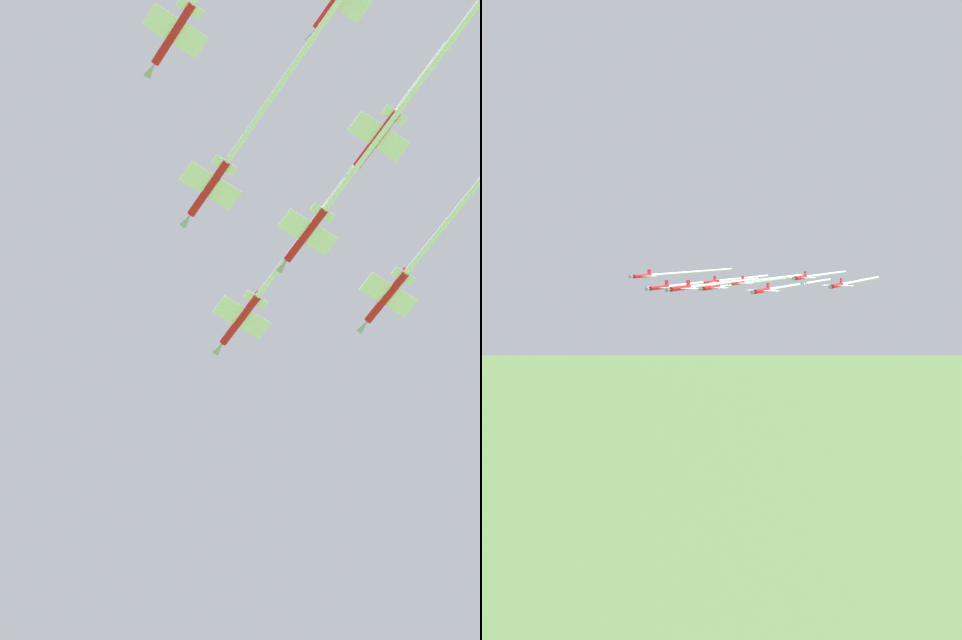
{
  "view_description": "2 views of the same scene",
  "coord_description": "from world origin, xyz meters",
  "views": [
    {
      "loc": [
        -46.59,
        75.58,
        2.95
      ],
      "look_at": [
        13.5,
        18.45,
        157.03
      ],
      "focal_mm": 66.87,
      "sensor_mm": 36.0,
      "label": 1
    },
    {
      "loc": [
        163.95,
        70.89,
        167.36
      ],
      "look_at": [
        10.05,
        28.02,
        149.13
      ],
      "focal_mm": 36.59,
      "sensor_mm": 36.0,
      "label": 2
    }
  ],
  "objects": [
    {
      "name": "jet_starboard_trail",
      "position": [
        -44.21,
        44.27,
        157.93
      ],
      "size": [
        55.44,
        13.32,
        2.41
      ],
      "rotation": [
        0.0,
        0.0,
        4.54
      ],
      "color": "red"
    },
    {
      "name": "jet_lead",
      "position": [
        -1.61,
        21.15,
        157.03
      ],
      "size": [
        55.12,
        13.26,
        2.41
      ],
      "rotation": [
        0.0,
        0.0,
        4.54
      ],
      "color": "red"
    },
    {
      "name": "jet_tail_end",
      "position": [
        -49.7,
        14.19,
        155.83
      ],
      "size": [
        55.72,
        13.36,
        2.41
      ],
      "rotation": [
        0.0,
        0.0,
        4.54
      ],
      "color": "red"
    },
    {
      "name": "jet_starboard_inner",
      "position": [
        -20.69,
        9.02,
        155.9
      ],
      "size": [
        58.19,
        13.81,
        2.41
      ],
      "rotation": [
        0.0,
        0.0,
        4.54
      ],
      "color": "red"
    },
    {
      "name": "jet_port_trail",
      "position": [
        -38.26,
        27.68,
        156.58
      ],
      "size": [
        63.12,
        14.68,
        2.41
      ],
      "rotation": [
        0.0,
        0.0,
        4.54
      ],
      "color": "red"
    },
    {
      "name": "jet_center_rear",
      "position": [
        -43.92,
        -2.36,
        158.19
      ],
      "size": [
        70.44,
        15.99,
        2.41
      ],
      "rotation": [
        0.0,
        0.0,
        4.54
      ],
      "color": "red"
    },
    {
      "name": "jet_port_outer",
      "position": [
        -25.12,
        25.34,
        156.23
      ],
      "size": [
        70.67,
        16.03,
        2.41
      ],
      "rotation": [
        0.0,
        0.0,
        4.54
      ],
      "color": "red"
    },
    {
      "name": "jet_port_inner",
      "position": [
        -18.9,
        39.75,
        155.95
      ],
      "size": [
        66.2,
        15.23,
        2.41
      ],
      "rotation": [
        0.0,
        0.0,
        4.54
      ],
      "color": "red"
    },
    {
      "name": "jet_starboard_outer",
      "position": [
        -26.59,
        56.65,
        156.82
      ],
      "size": [
        55.68,
        13.36,
        2.41
      ],
      "rotation": [
        0.0,
        0.0,
        4.54
      ],
      "color": "red"
    }
  ]
}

